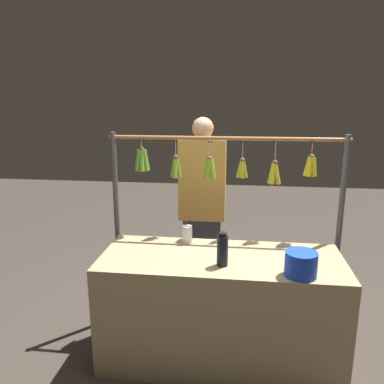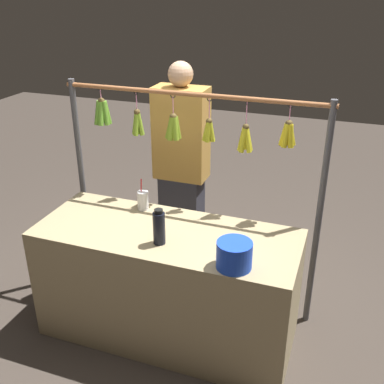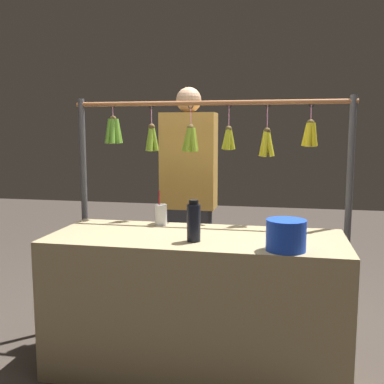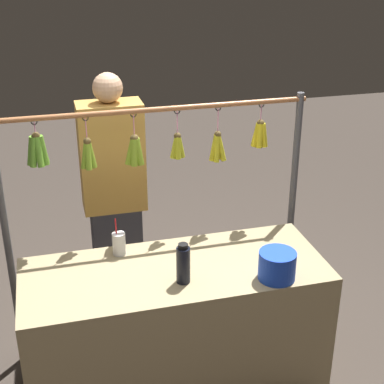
# 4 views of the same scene
# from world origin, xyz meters

# --- Properties ---
(ground_plane) EXTENTS (12.00, 12.00, 0.00)m
(ground_plane) POSITION_xyz_m (0.00, 0.00, 0.00)
(ground_plane) COLOR #3F362F
(market_counter) EXTENTS (1.73, 0.69, 0.83)m
(market_counter) POSITION_xyz_m (0.00, 0.00, 0.41)
(market_counter) COLOR tan
(market_counter) RESTS_ON ground
(display_rack) EXTENTS (1.89, 0.14, 1.66)m
(display_rack) POSITION_xyz_m (0.03, -0.46, 1.19)
(display_rack) COLOR #4C4C51
(display_rack) RESTS_ON ground
(water_bottle) EXTENTS (0.08, 0.08, 0.23)m
(water_bottle) POSITION_xyz_m (-0.01, 0.14, 0.94)
(water_bottle) COLOR black
(water_bottle) RESTS_ON market_counter
(blue_bucket) EXTENTS (0.20, 0.20, 0.16)m
(blue_bucket) POSITION_xyz_m (-0.52, 0.24, 0.91)
(blue_bucket) COLOR blue
(blue_bucket) RESTS_ON market_counter
(drink_cup) EXTENTS (0.08, 0.08, 0.23)m
(drink_cup) POSITION_xyz_m (0.28, -0.24, 0.89)
(drink_cup) COLOR silver
(drink_cup) RESTS_ON market_counter
(vendor_person) EXTENTS (0.42, 0.23, 1.77)m
(vendor_person) POSITION_xyz_m (0.22, -0.86, 0.87)
(vendor_person) COLOR #2D2D38
(vendor_person) RESTS_ON ground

